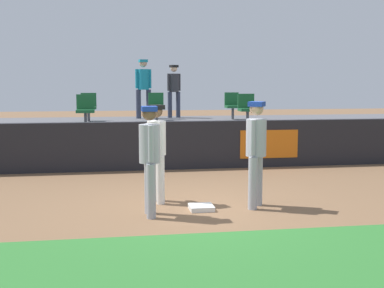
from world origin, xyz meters
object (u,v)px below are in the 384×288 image
first_base (201,207)px  spectator_capped (174,87)px  seat_back_right (232,104)px  seat_front_left (85,108)px  spectator_hooded (143,84)px  player_fielder_home (157,146)px  player_coach_visitor (150,153)px  seat_back_left (89,105)px  seat_front_right (247,107)px  player_runner_visitor (256,147)px  seat_back_center (156,105)px

first_base → spectator_capped: (0.57, 8.33, 1.93)m
seat_back_right → seat_front_left: 4.80m
seat_front_left → spectator_hooded: size_ratio=0.45×
player_fielder_home → spectator_hooded: 7.56m
player_coach_visitor → seat_back_left: bearing=-172.4°
seat_front_right → spectator_capped: spectator_capped is taller
seat_front_left → seat_back_left: size_ratio=1.00×
player_runner_visitor → seat_back_right: size_ratio=2.16×
first_base → seat_front_left: seat_front_left is taller
player_fielder_home → player_coach_visitor: 0.95m
player_coach_visitor → spectator_capped: size_ratio=1.03×
player_coach_visitor → seat_back_left: size_ratio=2.10×
first_base → spectator_capped: spectator_capped is taller
first_base → player_coach_visitor: (-0.88, -0.25, 0.98)m
player_fielder_home → seat_front_left: seat_front_left is taller
player_runner_visitor → first_base: bearing=-55.4°
player_fielder_home → spectator_hooded: bearing=159.1°
player_fielder_home → seat_front_left: (-1.46, 4.86, 0.44)m
first_base → seat_back_left: bearing=106.3°
player_runner_visitor → spectator_hooded: bearing=-137.8°
seat_back_right → seat_front_right: bearing=-90.4°
player_fielder_home → seat_back_left: 6.83m
player_coach_visitor → seat_back_left: 7.70m
player_fielder_home → first_base: bearing=26.3°
player_coach_visitor → seat_back_right: (3.18, 7.59, 0.42)m
spectator_hooded → seat_back_right: bearing=153.2°
seat_front_right → seat_back_left: same height
player_coach_visitor → seat_front_left: seat_front_left is taller
spectator_capped → first_base: bearing=65.6°
first_base → seat_back_right: size_ratio=0.48×
first_base → player_runner_visitor: size_ratio=0.22×
seat_back_center → spectator_hooded: spectator_hooded is taller
seat_front_left → spectator_hooded: 3.19m
seat_front_left → spectator_hooded: (1.71, 2.62, 0.62)m
player_coach_visitor → seat_front_right: bearing=149.6°
seat_back_left → spectator_hooded: spectator_hooded is taller
seat_back_right → spectator_capped: size_ratio=0.49×
seat_back_left → spectator_capped: spectator_capped is taller
first_base → player_runner_visitor: player_runner_visitor is taller
seat_front_left → seat_back_center: size_ratio=1.00×
seat_back_center → spectator_capped: bearing=55.8°
seat_back_right → spectator_capped: spectator_capped is taller
player_runner_visitor → seat_front_left: bearing=-118.1°
first_base → seat_front_right: (2.28, 5.54, 1.41)m
first_base → seat_front_left: size_ratio=0.48×
player_coach_visitor → seat_back_left: seat_back_left is taller
spectator_capped → player_coach_visitor: bearing=59.9°
player_runner_visitor → player_coach_visitor: player_runner_visitor is taller
seat_back_left → spectator_hooded: bearing=25.8°
player_fielder_home → seat_front_left: 5.10m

